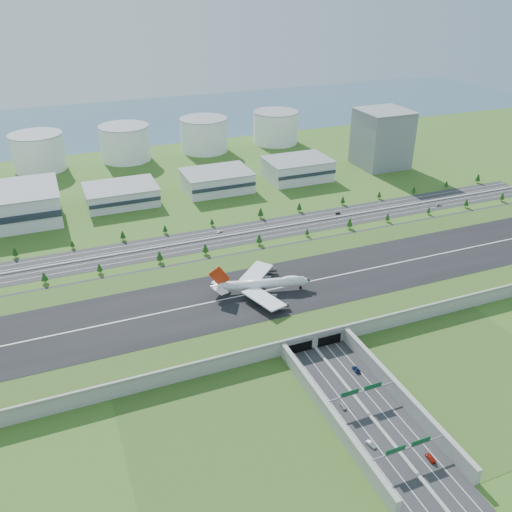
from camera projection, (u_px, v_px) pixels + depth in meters
name	position (u px, v px, depth m)	size (l,w,h in m)	color
ground	(276.00, 300.00, 325.24)	(1200.00, 1200.00, 0.00)	#25581B
airfield_deck	(276.00, 294.00, 323.25)	(520.00, 100.00, 9.20)	gray
underpass_road	(366.00, 405.00, 241.96)	(38.80, 120.40, 8.00)	#28282B
sign_gantry_near	(361.00, 392.00, 243.92)	(38.70, 0.70, 9.80)	gray
sign_gantry_far	(408.00, 448.00, 215.16)	(38.70, 0.70, 9.80)	gray
north_expressway	(225.00, 236.00, 403.26)	(560.00, 36.00, 0.12)	#28282B
tree_row	(242.00, 228.00, 404.72)	(503.84, 48.71, 8.46)	#3D2819
hangar_mid_a	(121.00, 195.00, 458.11)	(58.00, 42.00, 15.00)	silver
hangar_mid_b	(217.00, 181.00, 485.59)	(58.00, 42.00, 17.00)	silver
hangar_mid_c	(297.00, 169.00, 511.42)	(58.00, 42.00, 19.00)	silver
office_tower	(382.00, 139.00, 538.38)	(46.00, 46.00, 55.00)	gray
fuel_tank_a	(38.00, 152.00, 532.31)	(50.00, 50.00, 35.00)	white
fuel_tank_b	(125.00, 143.00, 560.25)	(50.00, 50.00, 35.00)	white
fuel_tank_c	(204.00, 135.00, 588.20)	(50.00, 50.00, 35.00)	white
fuel_tank_d	(276.00, 128.00, 616.14)	(50.00, 50.00, 35.00)	white
bay_water	(131.00, 120.00, 719.56)	(1200.00, 260.00, 0.06)	#3B5C72
boeing_747	(262.00, 284.00, 316.17)	(60.21, 56.24, 18.95)	white
car_0	(343.00, 406.00, 244.69)	(1.79, 4.46, 1.52)	#BABBC0
car_1	(371.00, 444.00, 224.98)	(1.65, 4.72, 1.56)	white
car_2	(356.00, 369.00, 267.25)	(2.50, 5.43, 1.51)	#0D1C42
car_3	(431.00, 458.00, 218.59)	(2.23, 5.49, 1.59)	#9E1B0E
car_5	(338.00, 213.00, 439.93)	(1.44, 4.12, 1.36)	black
car_6	(439.00, 205.00, 455.57)	(2.76, 5.98, 1.66)	silver
car_7	(219.00, 231.00, 409.11)	(1.95, 4.80, 1.39)	white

